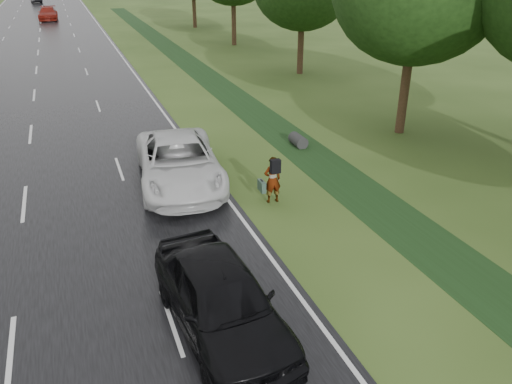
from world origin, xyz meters
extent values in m
plane|color=#344D1B|center=(0.00, 0.00, 0.00)|extent=(220.00, 220.00, 0.00)
cube|color=black|center=(0.00, 45.00, 0.02)|extent=(14.00, 180.00, 0.04)
cube|color=silver|center=(6.75, 45.00, 0.04)|extent=(0.12, 180.00, 0.01)
cube|color=silver|center=(0.00, 45.00, 0.04)|extent=(0.12, 180.00, 0.01)
cube|color=black|center=(11.50, 20.00, 0.00)|extent=(2.20, 120.00, 0.01)
cylinder|color=#2D2D2D|center=(11.50, 10.00, 0.25)|extent=(0.56, 1.00, 0.56)
cylinder|color=#392917|center=(17.00, 10.00, 1.92)|extent=(0.44, 0.44, 3.84)
cylinder|color=#392917|center=(18.20, 24.00, 1.76)|extent=(0.44, 0.44, 3.52)
cylinder|color=#392917|center=(17.80, 38.00, 2.08)|extent=(0.44, 0.44, 4.16)
cylinder|color=#392917|center=(17.50, 52.00, 1.84)|extent=(0.44, 0.44, 3.68)
imported|color=#A5998C|center=(8.20, 5.11, 0.85)|extent=(0.62, 0.41, 1.70)
cube|color=black|center=(8.20, 4.87, 1.45)|extent=(0.34, 0.21, 0.47)
cube|color=#344C41|center=(7.84, 5.21, 0.62)|extent=(0.16, 0.48, 0.38)
cube|color=black|center=(7.84, 5.21, 0.85)|extent=(0.05, 0.16, 0.03)
imported|color=silver|center=(5.50, 7.71, 0.92)|extent=(3.59, 6.60, 1.76)
imported|color=black|center=(4.55, -0.69, 0.91)|extent=(2.47, 5.27, 1.75)
imported|color=maroon|center=(1.00, 66.04, 0.87)|extent=(2.55, 5.79, 1.65)
camera|label=1|loc=(2.07, -9.45, 7.88)|focal=35.00mm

